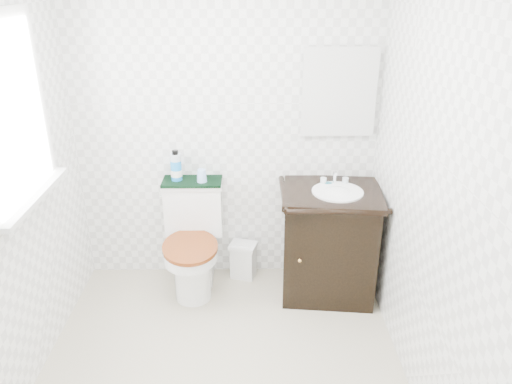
{
  "coord_description": "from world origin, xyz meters",
  "views": [
    {
      "loc": [
        0.18,
        -2.27,
        2.2
      ],
      "look_at": [
        0.21,
        0.75,
        0.88
      ],
      "focal_mm": 35.0,
      "sensor_mm": 36.0,
      "label": 1
    }
  ],
  "objects_px": {
    "vanity": "(329,240)",
    "trash_bin": "(243,260)",
    "cup": "(202,176)",
    "mouthwash_bottle": "(176,167)",
    "toilet": "(194,245)"
  },
  "relations": [
    {
      "from": "trash_bin",
      "to": "mouthwash_bottle",
      "type": "height_order",
      "value": "mouthwash_bottle"
    },
    {
      "from": "trash_bin",
      "to": "cup",
      "type": "relative_size",
      "value": 3.11
    },
    {
      "from": "cup",
      "to": "vanity",
      "type": "bearing_deg",
      "value": -9.85
    },
    {
      "from": "trash_bin",
      "to": "vanity",
      "type": "bearing_deg",
      "value": -17.27
    },
    {
      "from": "trash_bin",
      "to": "cup",
      "type": "height_order",
      "value": "cup"
    },
    {
      "from": "vanity",
      "to": "trash_bin",
      "type": "bearing_deg",
      "value": 162.73
    },
    {
      "from": "trash_bin",
      "to": "cup",
      "type": "bearing_deg",
      "value": -172.93
    },
    {
      "from": "toilet",
      "to": "mouthwash_bottle",
      "type": "height_order",
      "value": "mouthwash_bottle"
    },
    {
      "from": "vanity",
      "to": "mouthwash_bottle",
      "type": "relative_size",
      "value": 4.06
    },
    {
      "from": "cup",
      "to": "trash_bin",
      "type": "bearing_deg",
      "value": 7.07
    },
    {
      "from": "mouthwash_bottle",
      "to": "cup",
      "type": "xyz_separation_m",
      "value": [
        0.19,
        -0.03,
        -0.06
      ]
    },
    {
      "from": "toilet",
      "to": "mouthwash_bottle",
      "type": "distance_m",
      "value": 0.6
    },
    {
      "from": "trash_bin",
      "to": "cup",
      "type": "xyz_separation_m",
      "value": [
        -0.29,
        -0.04,
        0.73
      ]
    },
    {
      "from": "toilet",
      "to": "cup",
      "type": "distance_m",
      "value": 0.53
    },
    {
      "from": "vanity",
      "to": "trash_bin",
      "type": "distance_m",
      "value": 0.72
    }
  ]
}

